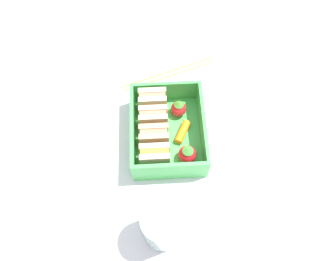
{
  "coord_description": "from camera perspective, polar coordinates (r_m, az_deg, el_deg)",
  "views": [
    {
      "loc": [
        -25.66,
        1.38,
        53.86
      ],
      "look_at": [
        0.0,
        0.0,
        2.7
      ],
      "focal_mm": 35.0,
      "sensor_mm": 36.0,
      "label": 1
    }
  ],
  "objects": [
    {
      "name": "strawberry_far_left",
      "position": [
        0.55,
        3.4,
        -4.14
      ],
      "size": [
        3.11,
        3.11,
        3.71
      ],
      "color": "red",
      "rests_on": "bento_tray"
    },
    {
      "name": "bento_rim",
      "position": [
        0.56,
        0.0,
        0.43
      ],
      "size": [
        15.94,
        12.69,
        4.89
      ],
      "color": "green",
      "rests_on": "bento_tray"
    },
    {
      "name": "sandwich_center_right",
      "position": [
        0.59,
        -2.67,
        4.97
      ],
      "size": [
        2.8,
        4.9,
        5.18
      ],
      "color": "beige",
      "rests_on": "bento_tray"
    },
    {
      "name": "sandwich_left",
      "position": [
        0.54,
        -2.3,
        -4.63
      ],
      "size": [
        2.8,
        4.9,
        5.18
      ],
      "color": "#D5B28C",
      "rests_on": "bento_tray"
    },
    {
      "name": "sandwich_center_left",
      "position": [
        0.55,
        -2.43,
        -1.24
      ],
      "size": [
        2.8,
        4.9,
        5.18
      ],
      "color": "tan",
      "rests_on": "bento_tray"
    },
    {
      "name": "carrot_stick_far_left",
      "position": [
        0.58,
        2.56,
        -0.4
      ],
      "size": [
        4.46,
        3.17,
        1.44
      ],
      "primitive_type": "cylinder",
      "rotation": [
        1.57,
        0.0,
        4.26
      ],
      "color": "orange",
      "rests_on": "bento_tray"
    },
    {
      "name": "ground_plane",
      "position": [
        0.61,
        0.0,
        -1.57
      ],
      "size": [
        120.0,
        120.0,
        2.0
      ],
      "primitive_type": "cube",
      "color": "silver"
    },
    {
      "name": "drinking_glass",
      "position": [
        0.5,
        -0.89,
        -16.24
      ],
      "size": [
        6.15,
        6.15,
        9.84
      ],
      "primitive_type": "cylinder",
      "color": "silver",
      "rests_on": "ground_plane"
    },
    {
      "name": "chopstick_pair",
      "position": [
        0.67,
        -0.02,
        9.99
      ],
      "size": [
        7.9,
        19.01,
        0.7
      ],
      "color": "tan",
      "rests_on": "ground_plane"
    },
    {
      "name": "folded_napkin",
      "position": [
        0.63,
        13.19,
        2.76
      ],
      "size": [
        15.73,
        12.01,
        0.4
      ],
      "primitive_type": "cube",
      "rotation": [
        0.0,
        0.0,
        -0.25
      ],
      "color": "white",
      "rests_on": "ground_plane"
    },
    {
      "name": "bento_tray",
      "position": [
        0.59,
        0.0,
        -0.91
      ],
      "size": [
        15.94,
        12.69,
        1.2
      ],
      "primitive_type": "cube",
      "color": "green",
      "rests_on": "ground_plane"
    },
    {
      "name": "strawberry_left",
      "position": [
        0.59,
        1.85,
        3.86
      ],
      "size": [
        2.83,
        2.83,
        3.43
      ],
      "color": "red",
      "rests_on": "bento_tray"
    },
    {
      "name": "sandwich_center",
      "position": [
        0.57,
        -2.55,
        1.96
      ],
      "size": [
        2.8,
        4.9,
        5.18
      ],
      "color": "#E1B488",
      "rests_on": "bento_tray"
    }
  ]
}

